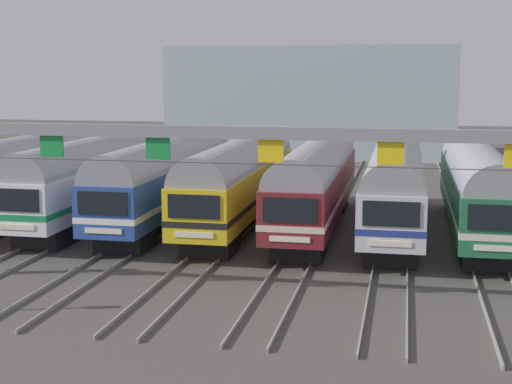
% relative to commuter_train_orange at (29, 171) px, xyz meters
% --- Properties ---
extents(ground_plane, '(160.00, 160.00, 0.00)m').
position_rel_commuter_train_orange_xyz_m(ground_plane, '(12.35, 0.00, -2.69)').
color(ground_plane, '#4C4944').
extents(track_bed, '(26.20, 70.00, 0.15)m').
position_rel_commuter_train_orange_xyz_m(track_bed, '(12.35, 17.00, -2.61)').
color(track_bed, gray).
rests_on(track_bed, ground).
extents(commuter_train_orange, '(2.88, 18.06, 5.05)m').
position_rel_commuter_train_orange_xyz_m(commuter_train_orange, '(0.00, 0.00, 0.00)').
color(commuter_train_orange, orange).
rests_on(commuter_train_orange, ground).
extents(commuter_train_white, '(2.88, 18.06, 5.05)m').
position_rel_commuter_train_orange_xyz_m(commuter_train_white, '(4.12, 0.00, 0.00)').
color(commuter_train_white, white).
rests_on(commuter_train_white, ground).
extents(commuter_train_blue, '(2.88, 18.06, 5.05)m').
position_rel_commuter_train_orange_xyz_m(commuter_train_blue, '(8.23, 0.00, 0.00)').
color(commuter_train_blue, '#284C9E').
rests_on(commuter_train_blue, ground).
extents(commuter_train_yellow, '(2.88, 18.06, 5.05)m').
position_rel_commuter_train_orange_xyz_m(commuter_train_yellow, '(12.35, 0.00, 0.00)').
color(commuter_train_yellow, gold).
rests_on(commuter_train_yellow, ground).
extents(commuter_train_maroon, '(2.88, 18.06, 5.05)m').
position_rel_commuter_train_orange_xyz_m(commuter_train_maroon, '(16.47, 0.00, 0.00)').
color(commuter_train_maroon, maroon).
rests_on(commuter_train_maroon, ground).
extents(commuter_train_silver, '(2.88, 18.06, 5.05)m').
position_rel_commuter_train_orange_xyz_m(commuter_train_silver, '(20.58, 0.00, 0.00)').
color(commuter_train_silver, silver).
rests_on(commuter_train_silver, ground).
extents(commuter_train_green, '(2.88, 18.06, 5.05)m').
position_rel_commuter_train_orange_xyz_m(commuter_train_green, '(24.70, 0.00, 0.00)').
color(commuter_train_green, '#236B42').
rests_on(commuter_train_green, ground).
extents(catenary_gantry, '(29.94, 0.44, 6.97)m').
position_rel_commuter_train_orange_xyz_m(catenary_gantry, '(12.35, -13.50, 2.75)').
color(catenary_gantry, gray).
rests_on(catenary_gantry, ground).
extents(maintenance_building, '(27.67, 10.00, 10.71)m').
position_rel_commuter_train_orange_xyz_m(maintenance_building, '(11.77, 35.71, 2.67)').
color(maintenance_building, '#9EB2B7').
rests_on(maintenance_building, ground).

